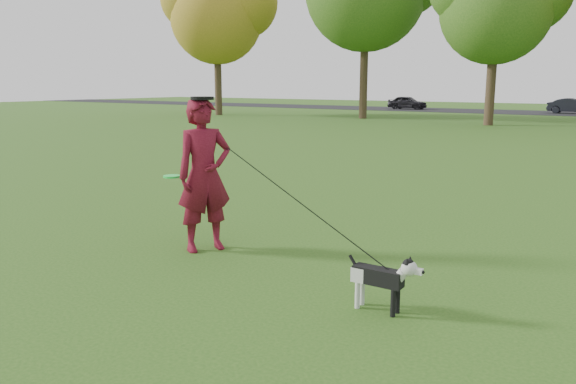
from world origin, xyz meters
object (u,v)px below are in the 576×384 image
Objects in this scene: man at (204,175)px; car_left at (407,102)px; car_mid at (572,106)px; dog at (384,276)px.

man is 41.56m from car_left.
car_mid is at bearing -88.18° from car_left.
man is at bearing 167.52° from dog.
car_left reaches higher than dog.
man is 0.62× the size of car_mid.
man is 0.63× the size of car_left.
dog is 0.24× the size of car_mid.
man is 2.56× the size of dog.
car_mid reaches higher than dog.
car_left is at bearing 91.76° from car_mid.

